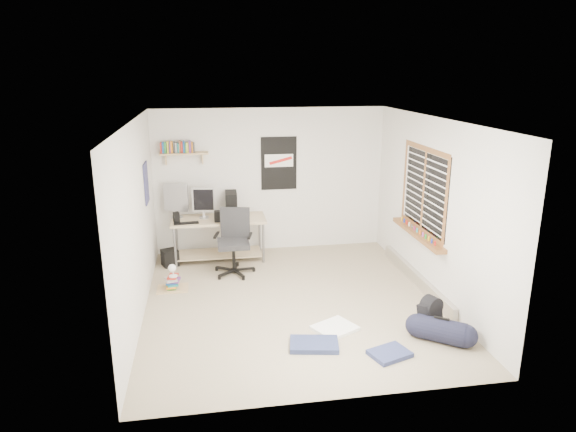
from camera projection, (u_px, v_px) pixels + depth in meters
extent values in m
cube|color=gray|center=(292.00, 302.00, 7.16)|extent=(4.00, 4.50, 0.01)
cube|color=white|center=(293.00, 120.00, 6.46)|extent=(4.00, 4.50, 0.01)
cube|color=silver|center=(270.00, 180.00, 8.95)|extent=(4.00, 0.01, 2.50)
cube|color=silver|center=(137.00, 222.00, 6.50)|extent=(0.01, 4.50, 2.50)
cube|color=silver|center=(434.00, 209.00, 7.12)|extent=(0.01, 4.50, 2.50)
cube|color=tan|center=(219.00, 239.00, 8.66)|extent=(1.57, 0.70, 0.71)
cube|color=#96959A|center=(177.00, 205.00, 8.54)|extent=(0.43, 0.25, 0.47)
cube|color=#ABABB0|center=(204.00, 207.00, 8.53)|extent=(0.37, 0.14, 0.40)
cube|color=black|center=(231.00, 204.00, 8.69)|extent=(0.20, 0.40, 0.42)
cube|color=black|center=(186.00, 223.00, 8.28)|extent=(0.41, 0.18, 0.02)
cube|color=black|center=(176.00, 217.00, 8.34)|extent=(0.11, 0.11, 0.18)
cube|color=black|center=(217.00, 216.00, 8.35)|extent=(0.11, 0.11, 0.20)
cube|color=#242527|center=(233.00, 244.00, 8.00)|extent=(0.81, 0.81, 1.03)
cube|color=tan|center=(184.00, 153.00, 8.47)|extent=(0.80, 0.22, 0.24)
cube|color=black|center=(279.00, 163.00, 8.87)|extent=(0.62, 0.03, 0.92)
cube|color=navy|center=(146.00, 183.00, 7.57)|extent=(0.02, 0.42, 0.60)
cube|color=brown|center=(423.00, 190.00, 7.34)|extent=(0.10, 1.50, 1.26)
cube|color=#B7B2A8|center=(417.00, 278.00, 7.72)|extent=(0.08, 2.50, 0.18)
cube|color=black|center=(430.00, 317.00, 6.26)|extent=(0.33, 0.31, 0.36)
cylinder|color=black|center=(441.00, 331.00, 6.06)|extent=(0.40, 0.40, 0.57)
cube|color=white|center=(335.00, 328.00, 6.37)|extent=(0.63, 0.59, 0.04)
cube|color=navy|center=(314.00, 344.00, 5.98)|extent=(0.62, 0.45, 0.06)
cube|color=navy|center=(390.00, 354.00, 5.79)|extent=(0.52, 0.45, 0.05)
cube|color=brown|center=(172.00, 280.00, 7.52)|extent=(0.45, 0.40, 0.27)
cube|color=white|center=(172.00, 265.00, 7.44)|extent=(0.14, 0.22, 0.21)
cube|color=black|center=(170.00, 258.00, 8.42)|extent=(0.31, 0.31, 0.27)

